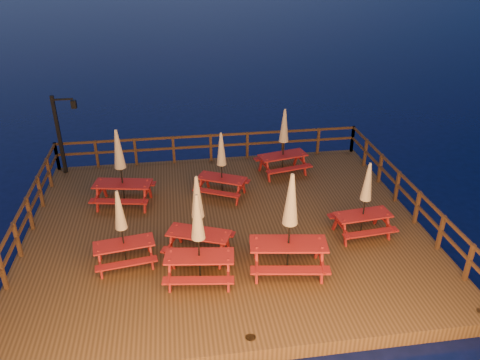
{
  "coord_description": "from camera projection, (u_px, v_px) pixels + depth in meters",
  "views": [
    {
      "loc": [
        -1.35,
        -12.1,
        8.33
      ],
      "look_at": [
        0.54,
        0.6,
        1.64
      ],
      "focal_mm": 35.0,
      "sensor_mm": 36.0,
      "label": 1
    }
  ],
  "objects": [
    {
      "name": "picnic_table_0",
      "position": [
        284.0,
        141.0,
        17.07
      ],
      "size": [
        2.03,
        1.79,
        2.53
      ],
      "rotation": [
        0.0,
        0.0,
        0.21
      ],
      "color": "maroon",
      "rests_on": "deck"
    },
    {
      "name": "picnic_table_5",
      "position": [
        120.0,
        167.0,
        14.97
      ],
      "size": [
        2.11,
        1.84,
        2.66
      ],
      "rotation": [
        0.0,
        0.0,
        -0.18
      ],
      "color": "maroon",
      "rests_on": "deck"
    },
    {
      "name": "lamp_post",
      "position": [
        62.0,
        128.0,
        16.92
      ],
      "size": [
        0.85,
        0.18,
        3.0
      ],
      "color": "black",
      "rests_on": "deck"
    },
    {
      "name": "ground",
      "position": [
        226.0,
        236.0,
        14.64
      ],
      "size": [
        500.0,
        500.0,
        0.0
      ],
      "primitive_type": "plane",
      "color": "black",
      "rests_on": "ground"
    },
    {
      "name": "picnic_table_7",
      "position": [
        365.0,
        199.0,
        13.46
      ],
      "size": [
        1.77,
        1.51,
        2.36
      ],
      "rotation": [
        0.0,
        0.0,
        0.1
      ],
      "color": "maroon",
      "rests_on": "deck"
    },
    {
      "name": "picnic_table_4",
      "position": [
        222.0,
        164.0,
        15.57
      ],
      "size": [
        2.05,
        1.93,
        2.33
      ],
      "rotation": [
        0.0,
        0.0,
        -0.47
      ],
      "color": "maroon",
      "rests_on": "deck"
    },
    {
      "name": "picnic_table_3",
      "position": [
        290.0,
        223.0,
        11.86
      ],
      "size": [
        2.23,
        1.93,
        2.87
      ],
      "rotation": [
        0.0,
        0.0,
        -0.15
      ],
      "color": "maroon",
      "rests_on": "deck"
    },
    {
      "name": "picnic_table_1",
      "position": [
        198.0,
        216.0,
        12.54
      ],
      "size": [
        2.13,
        1.97,
        2.47
      ],
      "rotation": [
        0.0,
        0.0,
        -0.39
      ],
      "color": "maroon",
      "rests_on": "deck"
    },
    {
      "name": "picnic_table_6",
      "position": [
        198.0,
        237.0,
        11.59
      ],
      "size": [
        1.94,
        1.67,
        2.52
      ],
      "rotation": [
        0.0,
        0.0,
        -0.13
      ],
      "color": "maroon",
      "rests_on": "deck"
    },
    {
      "name": "deck_piles",
      "position": [
        226.0,
        244.0,
        14.78
      ],
      "size": [
        11.44,
        9.44,
        1.4
      ],
      "color": "#372111",
      "rests_on": "ground"
    },
    {
      "name": "deck",
      "position": [
        226.0,
        231.0,
        14.55
      ],
      "size": [
        12.0,
        10.0,
        0.4
      ],
      "primitive_type": "cube",
      "color": "#402B14",
      "rests_on": "ground"
    },
    {
      "name": "railing",
      "position": [
        219.0,
        178.0,
        15.66
      ],
      "size": [
        11.8,
        9.75,
        1.1
      ],
      "color": "#372111",
      "rests_on": "deck"
    },
    {
      "name": "picnic_table_2",
      "position": [
        122.0,
        227.0,
        12.22
      ],
      "size": [
        1.77,
        1.53,
        2.28
      ],
      "rotation": [
        0.0,
        0.0,
        0.15
      ],
      "color": "maroon",
      "rests_on": "deck"
    }
  ]
}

